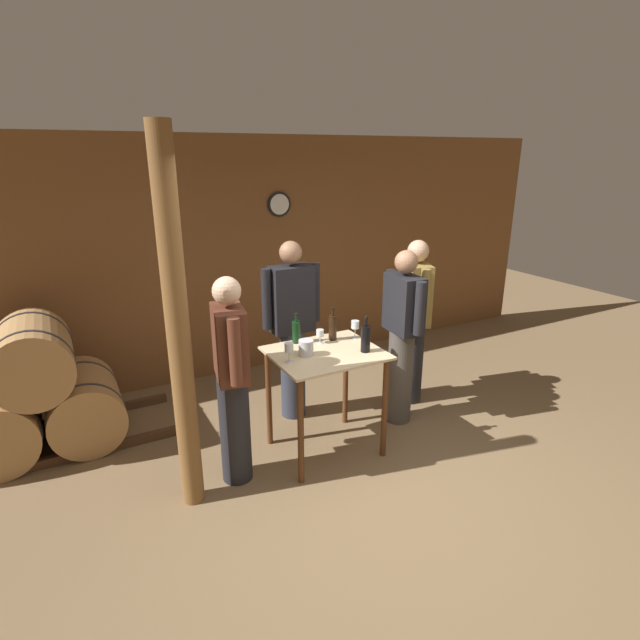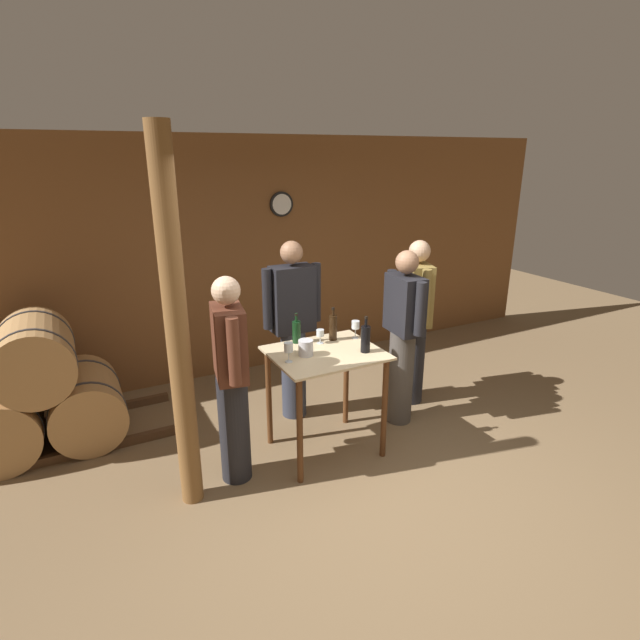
# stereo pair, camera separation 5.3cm
# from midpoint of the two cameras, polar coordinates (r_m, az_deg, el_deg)

# --- Properties ---
(ground_plane) EXTENTS (14.00, 14.00, 0.00)m
(ground_plane) POSITION_cam_midpoint_polar(r_m,az_deg,el_deg) (4.08, 8.15, -19.54)
(ground_plane) COLOR brown
(back_wall) EXTENTS (8.40, 0.08, 2.70)m
(back_wall) POSITION_cam_midpoint_polar(r_m,az_deg,el_deg) (5.87, -7.99, 7.08)
(back_wall) COLOR brown
(back_wall) RESTS_ON ground_plane
(barrel_rack) EXTENTS (2.22, 0.89, 1.19)m
(barrel_rack) POSITION_cam_midpoint_polar(r_m,az_deg,el_deg) (5.04, -29.62, -7.58)
(barrel_rack) COLOR #4C331E
(barrel_rack) RESTS_ON ground_plane
(tasting_table) EXTENTS (0.91, 0.76, 0.93)m
(tasting_table) POSITION_cam_midpoint_polar(r_m,az_deg,el_deg) (4.23, 0.28, -6.10)
(tasting_table) COLOR beige
(tasting_table) RESTS_ON ground_plane
(wooden_post) EXTENTS (0.16, 0.16, 2.70)m
(wooden_post) POSITION_cam_midpoint_polar(r_m,az_deg,el_deg) (3.51, -16.32, -1.38)
(wooden_post) COLOR brown
(wooden_post) RESTS_ON ground_plane
(wine_bottle_far_left) EXTENTS (0.07, 0.07, 0.27)m
(wine_bottle_far_left) POSITION_cam_midpoint_polar(r_m,az_deg,el_deg) (4.32, -3.08, -1.31)
(wine_bottle_far_left) COLOR black
(wine_bottle_far_left) RESTS_ON tasting_table
(wine_bottle_left) EXTENTS (0.07, 0.07, 0.30)m
(wine_bottle_left) POSITION_cam_midpoint_polar(r_m,az_deg,el_deg) (4.38, 1.10, -0.80)
(wine_bottle_left) COLOR black
(wine_bottle_left) RESTS_ON tasting_table
(wine_bottle_center) EXTENTS (0.08, 0.08, 0.31)m
(wine_bottle_center) POSITION_cam_midpoint_polar(r_m,az_deg,el_deg) (4.13, 4.87, -2.08)
(wine_bottle_center) COLOR black
(wine_bottle_center) RESTS_ON tasting_table
(wine_glass_near_left) EXTENTS (0.07, 0.07, 0.16)m
(wine_glass_near_left) POSITION_cam_midpoint_polar(r_m,az_deg,el_deg) (3.92, -3.96, -3.21)
(wine_glass_near_left) COLOR silver
(wine_glass_near_left) RESTS_ON tasting_table
(wine_glass_near_center) EXTENTS (0.07, 0.07, 0.13)m
(wine_glass_near_center) POSITION_cam_midpoint_polar(r_m,az_deg,el_deg) (4.31, -0.35, -1.54)
(wine_glass_near_center) COLOR silver
(wine_glass_near_center) RESTS_ON tasting_table
(wine_glass_near_right) EXTENTS (0.07, 0.07, 0.16)m
(wine_glass_near_right) POSITION_cam_midpoint_polar(r_m,az_deg,el_deg) (4.43, 3.69, -0.60)
(wine_glass_near_right) COLOR silver
(wine_glass_near_right) RESTS_ON tasting_table
(ice_bucket) EXTENTS (0.12, 0.12, 0.13)m
(ice_bucket) POSITION_cam_midpoint_polar(r_m,az_deg,el_deg) (4.06, -1.98, -3.20)
(ice_bucket) COLOR silver
(ice_bucket) RESTS_ON tasting_table
(person_host) EXTENTS (0.29, 0.58, 1.67)m
(person_host) POSITION_cam_midpoint_polar(r_m,az_deg,el_deg) (3.86, -10.42, -6.54)
(person_host) COLOR #232328
(person_host) RESTS_ON ground_plane
(person_visitor_with_scarf) EXTENTS (0.59, 0.24, 1.75)m
(person_visitor_with_scarf) POSITION_cam_midpoint_polar(r_m,az_deg,el_deg) (4.75, -3.53, -0.81)
(person_visitor_with_scarf) COLOR #333847
(person_visitor_with_scarf) RESTS_ON ground_plane
(person_visitor_bearded) EXTENTS (0.34, 0.56, 1.71)m
(person_visitor_bearded) POSITION_cam_midpoint_polar(r_m,az_deg,el_deg) (5.13, 10.39, 0.10)
(person_visitor_bearded) COLOR #232328
(person_visitor_bearded) RESTS_ON ground_plane
(person_visitor_near_door) EXTENTS (0.25, 0.59, 1.69)m
(person_visitor_near_door) POSITION_cam_midpoint_polar(r_m,az_deg,el_deg) (4.71, 9.06, -1.65)
(person_visitor_near_door) COLOR #4C4742
(person_visitor_near_door) RESTS_ON ground_plane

